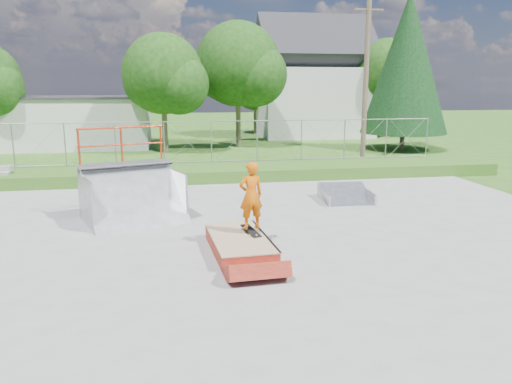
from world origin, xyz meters
TOP-DOWN VIEW (x-y plane):
  - ground at (0.00, 0.00)m, footprint 120.00×120.00m
  - concrete_pad at (0.00, 0.00)m, footprint 20.00×16.00m
  - grass_berm at (0.00, 9.50)m, footprint 24.00×3.00m
  - grind_box at (-0.29, -0.06)m, footprint 1.40×2.65m
  - quarter_pipe at (-2.83, 3.13)m, footprint 3.19×2.95m
  - flat_bank_ramp at (3.92, 4.44)m, footprint 1.66×1.75m
  - skateboard at (0.03, 0.20)m, footprint 0.42×0.82m
  - skater at (0.03, 0.20)m, footprint 0.64×0.48m
  - chain_link_fence at (0.00, 10.50)m, footprint 20.00×0.06m
  - utility_building_flat at (-8.00, 22.00)m, footprint 10.00×6.00m
  - gable_house at (9.00, 26.00)m, footprint 8.40×6.08m
  - utility_pole at (7.50, 12.00)m, footprint 0.24×0.24m
  - tree_left_near at (-1.75, 17.83)m, footprint 4.76×4.48m
  - tree_center at (2.78, 19.81)m, footprint 5.44×5.12m
  - tree_right_far at (14.27, 23.82)m, footprint 5.10×4.80m
  - tree_back_mid at (5.21, 27.86)m, footprint 4.08×3.84m
  - conifer_tree at (12.00, 17.00)m, footprint 5.04×5.04m

SIDE VIEW (x-z plane):
  - ground at x=0.00m, z-range 0.00..0.00m
  - concrete_pad at x=0.00m, z-range 0.00..0.04m
  - grind_box at x=-0.29m, z-range 0.00..0.38m
  - flat_bank_ramp at x=3.92m, z-range 0.00..0.48m
  - grass_berm at x=0.00m, z-range 0.00..0.50m
  - skateboard at x=0.03m, z-range 0.36..0.49m
  - skater at x=0.03m, z-range 0.43..2.01m
  - quarter_pipe at x=-2.83m, z-range 0.00..2.60m
  - chain_link_fence at x=0.00m, z-range 0.50..2.30m
  - utility_building_flat at x=-8.00m, z-range 0.00..3.00m
  - tree_back_mid at x=5.21m, z-range 0.78..6.48m
  - gable_house at x=9.00m, z-range -0.63..8.31m
  - utility_pole at x=7.50m, z-range 0.00..8.00m
  - tree_left_near at x=-1.75m, z-range 0.91..7.56m
  - tree_right_far at x=14.27m, z-range 0.98..8.10m
  - tree_center at x=2.78m, z-range 1.05..8.65m
  - conifer_tree at x=12.00m, z-range 0.50..9.60m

